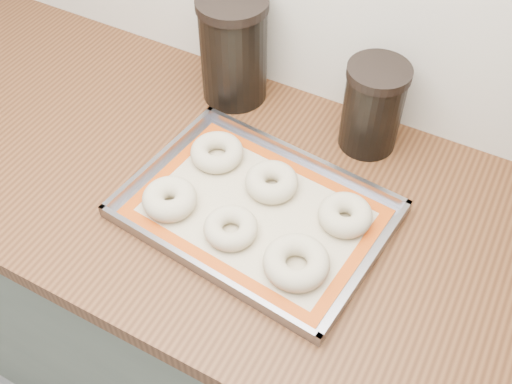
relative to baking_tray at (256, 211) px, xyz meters
The scene contains 12 objects.
cabinet 0.52m from the baking_tray, ahead, with size 3.00×0.65×0.86m, color slate.
countertop 0.21m from the baking_tray, ahead, with size 3.06×0.68×0.04m, color brown.
baking_tray is the anchor object (origin of this frame).
baking_mat 0.00m from the baking_tray, 104.04° to the left, with size 0.45×0.33×0.00m.
bagel_front_left 0.16m from the baking_tray, 156.82° to the right, with size 0.10×0.10×0.04m, color #C1B495.
bagel_front_mid 0.07m from the baking_tray, 103.23° to the right, with size 0.10×0.10×0.03m, color #C1B495.
bagel_front_right 0.14m from the baking_tray, 33.13° to the right, with size 0.11×0.11×0.04m, color #C1B495.
bagel_back_left 0.16m from the baking_tray, 147.61° to the left, with size 0.10×0.10×0.04m, color #C1B495.
bagel_back_mid 0.07m from the baking_tray, 91.11° to the left, with size 0.10×0.10×0.04m, color #C1B495.
bagel_back_right 0.16m from the baking_tray, 20.33° to the left, with size 0.10×0.10×0.04m, color #C1B495.
canister_left 0.36m from the baking_tray, 126.09° to the left, with size 0.14×0.14×0.23m.
canister_mid 0.30m from the baking_tray, 68.24° to the left, with size 0.12×0.12×0.19m.
Camera 1 is at (0.12, 1.04, 1.75)m, focal length 42.00 mm.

